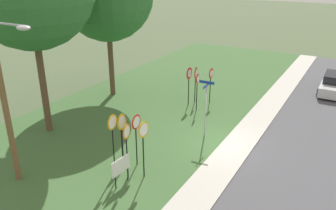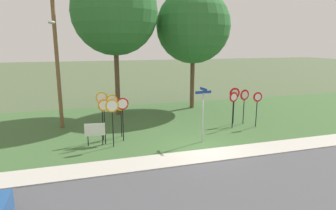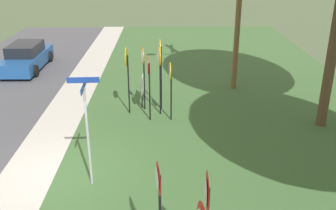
{
  "view_description": "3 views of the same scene",
  "coord_description": "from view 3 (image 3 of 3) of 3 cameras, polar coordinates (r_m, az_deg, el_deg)",
  "views": [
    {
      "loc": [
        -15.01,
        -5.46,
        8.62
      ],
      "look_at": [
        -0.19,
        3.06,
        1.65
      ],
      "focal_mm": 36.74,
      "sensor_mm": 36.0,
      "label": 1
    },
    {
      "loc": [
        -5.96,
        -13.18,
        5.56
      ],
      "look_at": [
        -0.78,
        3.78,
        1.71
      ],
      "focal_mm": 30.75,
      "sensor_mm": 36.0,
      "label": 2
    },
    {
      "loc": [
        9.6,
        3.11,
        6.17
      ],
      "look_at": [
        -1.12,
        3.28,
        1.75
      ],
      "focal_mm": 41.34,
      "sensor_mm": 36.0,
      "label": 3
    }
  ],
  "objects": [
    {
      "name": "stop_sign_near_right",
      "position": [
        14.14,
        0.36,
        3.84
      ],
      "size": [
        0.66,
        0.1,
        2.26
      ],
      "rotation": [
        0.0,
        0.0,
        0.06
      ],
      "color": "black",
      "rests_on": "grass_median"
    },
    {
      "name": "yield_sign_far_left",
      "position": [
        7.07,
        5.65,
        -14.35
      ],
      "size": [
        0.77,
        0.1,
        2.55
      ],
      "rotation": [
        0.0,
        0.0,
        -0.03
      ],
      "color": "black",
      "rests_on": "grass_median"
    },
    {
      "name": "street_name_post",
      "position": [
        10.31,
        -11.88,
        -2.68
      ],
      "size": [
        0.96,
        0.82,
        3.11
      ],
      "rotation": [
        0.0,
        0.0,
        0.05
      ],
      "color": "#9EA0A8",
      "rests_on": "grass_median"
    },
    {
      "name": "stop_sign_far_center",
      "position": [
        14.09,
        -2.89,
        4.59
      ],
      "size": [
        0.69,
        0.1,
        2.52
      ],
      "rotation": [
        0.0,
        0.0,
        0.04
      ],
      "color": "black",
      "rests_on": "grass_median"
    },
    {
      "name": "stop_sign_near_left",
      "position": [
        14.75,
        -6.06,
        5.7
      ],
      "size": [
        0.71,
        0.1,
        2.64
      ],
      "rotation": [
        0.0,
        0.0,
        -0.04
      ],
      "color": "black",
      "rests_on": "grass_median"
    },
    {
      "name": "parked_hatchback_near",
      "position": [
        22.17,
        -20.16,
        6.62
      ],
      "size": [
        4.51,
        1.91,
        1.39
      ],
      "rotation": [
        0.0,
        0.0,
        0.0
      ],
      "color": "#1E4C8C",
      "rests_on": "road_asphalt"
    },
    {
      "name": "ground_plane",
      "position": [
        11.83,
        -16.24,
        -10.04
      ],
      "size": [
        160.0,
        160.0,
        0.0
      ],
      "primitive_type": "plane",
      "color": "#4C5B3D"
    },
    {
      "name": "notice_board",
      "position": [
        15.92,
        -3.72,
        2.95
      ],
      "size": [
        1.1,
        0.11,
        1.25
      ],
      "rotation": [
        0.0,
        0.0,
        -0.07
      ],
      "color": "black",
      "rests_on": "grass_median"
    },
    {
      "name": "stop_sign_far_left",
      "position": [
        15.09,
        -3.69,
        5.81
      ],
      "size": [
        0.65,
        0.15,
        2.54
      ],
      "rotation": [
        0.0,
        0.0,
        0.19
      ],
      "color": "black",
      "rests_on": "grass_median"
    },
    {
      "name": "stop_sign_far_right",
      "position": [
        14.57,
        -1.28,
        5.69
      ],
      "size": [
        0.7,
        0.14,
        2.67
      ],
      "rotation": [
        0.0,
        0.0,
        0.17
      ],
      "color": "black",
      "rests_on": "grass_median"
    },
    {
      "name": "sidewalk_strip",
      "position": [
        12.05,
        -19.98,
        -9.74
      ],
      "size": [
        44.0,
        1.6,
        0.06
      ],
      "primitive_type": "cube",
      "color": "#BCB7AD",
      "rests_on": "ground_plane"
    },
    {
      "name": "stop_sign_center_tall",
      "position": [
        15.07,
        -1.14,
        6.69
      ],
      "size": [
        0.66,
        0.11,
        2.85
      ],
      "rotation": [
        0.0,
        0.0,
        0.07
      ],
      "color": "black",
      "rests_on": "grass_median"
    },
    {
      "name": "yield_sign_near_left",
      "position": [
        7.54,
        -1.45,
        -12.67
      ],
      "size": [
        0.66,
        0.13,
        2.42
      ],
      "rotation": [
        0.0,
        0.0,
        0.15
      ],
      "color": "black",
      "rests_on": "grass_median"
    },
    {
      "name": "grass_median",
      "position": [
        11.76,
        13.69,
        -9.83
      ],
      "size": [
        44.0,
        12.0,
        0.04
      ],
      "primitive_type": "cube",
      "color": "#3D6033",
      "rests_on": "ground_plane"
    }
  ]
}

